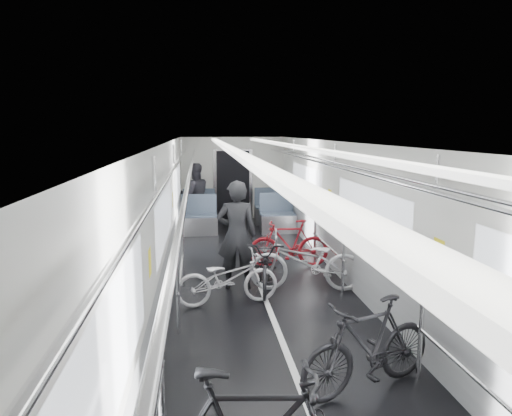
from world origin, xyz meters
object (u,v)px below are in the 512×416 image
(bike_left_far, at_px, (227,278))
(person_seated, at_px, (195,195))
(bike_right_far, at_px, (289,244))
(bike_right_mid, at_px, (306,262))
(person_standing, at_px, (237,235))
(bike_right_near, at_px, (368,345))
(bike_aisle, at_px, (266,263))

(bike_left_far, distance_m, person_seated, 5.83)
(bike_right_far, bearing_deg, person_seated, -152.91)
(bike_right_mid, relative_size, person_seated, 1.08)
(bike_right_mid, height_order, person_seated, person_seated)
(bike_left_far, xyz_separation_m, person_seated, (-0.51, 5.79, 0.45))
(person_standing, height_order, person_seated, person_standing)
(bike_right_far, bearing_deg, person_standing, -43.09)
(bike_left_far, bearing_deg, bike_right_near, -161.05)
(bike_right_mid, xyz_separation_m, person_standing, (-1.11, 0.29, 0.41))
(bike_right_mid, xyz_separation_m, bike_right_far, (-0.03, 1.33, -0.03))
(bike_right_near, bearing_deg, bike_right_mid, 158.92)
(person_standing, bearing_deg, bike_right_far, -130.51)
(bike_right_far, xyz_separation_m, bike_aisle, (-0.61, -1.14, -0.03))
(bike_right_mid, bearing_deg, bike_right_far, -169.96)
(bike_right_near, height_order, bike_right_far, bike_right_near)
(bike_left_far, distance_m, bike_right_near, 2.78)
(bike_aisle, distance_m, person_seated, 5.32)
(bike_left_far, height_order, bike_aisle, bike_aisle)
(bike_right_near, xyz_separation_m, person_standing, (-1.05, 3.20, 0.42))
(bike_right_mid, xyz_separation_m, person_seated, (-1.82, 5.36, 0.37))
(bike_right_near, distance_m, bike_aisle, 3.16)
(bike_right_near, relative_size, bike_right_mid, 0.86)
(bike_right_mid, height_order, bike_right_far, bike_right_mid)
(bike_right_far, bearing_deg, bike_aisle, -25.19)
(bike_aisle, relative_size, person_standing, 0.91)
(person_seated, bearing_deg, bike_right_near, 86.83)
(bike_right_mid, bearing_deg, bike_aisle, -98.09)
(bike_right_far, height_order, person_seated, person_seated)
(bike_aisle, height_order, person_standing, person_standing)
(bike_right_far, distance_m, person_seated, 4.43)
(bike_right_near, height_order, bike_aisle, bike_right_near)
(bike_left_far, bearing_deg, bike_aisle, -55.07)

